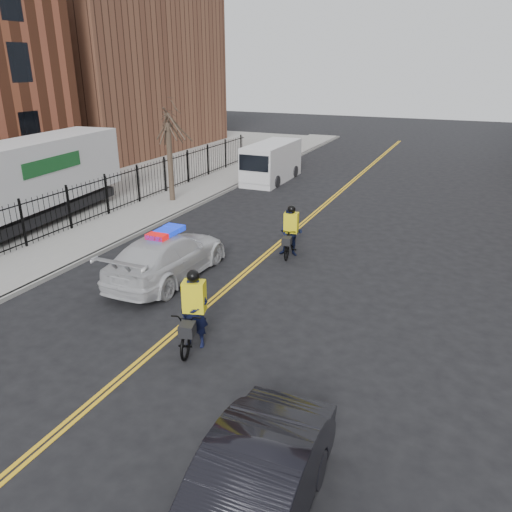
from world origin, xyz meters
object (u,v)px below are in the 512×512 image
Objects in this scene: police_cruiser at (167,256)px; cyclist_near at (195,320)px; dark_sedan at (248,500)px; cyclist_far at (291,236)px; cargo_van at (271,163)px; semi_trailer at (17,182)px.

cyclist_near is at bearing 131.91° from police_cruiser.
dark_sedan is 12.44m from cyclist_far.
police_cruiser is 1.15× the size of dark_sedan.
cyclist_far is at bearing 104.99° from dark_sedan.
cyclist_near reaches higher than police_cruiser.
cargo_van is at bearing 107.72° from cyclist_far.
semi_trailer is at bearing -115.73° from cargo_van.
semi_trailer reaches higher than cyclist_far.
cyclist_near reaches higher than cyclist_far.
semi_trailer is at bearing 139.81° from cyclist_near.
semi_trailer reaches higher than dark_sedan.
semi_trailer reaches higher than police_cruiser.
dark_sedan is (6.81, -8.19, -0.02)m from police_cruiser.
cargo_van is at bearing 109.37° from dark_sedan.
cyclist_near is at bearing -97.89° from cyclist_far.
cargo_van reaches higher than police_cruiser.
police_cruiser is 4.74m from cyclist_near.
police_cruiser is 2.66× the size of cyclist_far.
police_cruiser is 4.87m from cyclist_far.
semi_trailer reaches higher than cyclist_near.
police_cruiser is 15.71m from cargo_van.
police_cruiser is 2.34× the size of cyclist_near.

